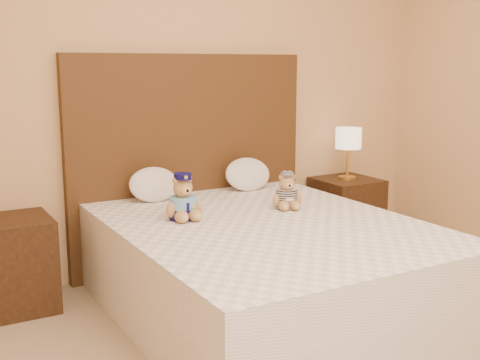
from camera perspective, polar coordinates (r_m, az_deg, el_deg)
name	(u,v)px	position (r m, az deg, el deg)	size (l,w,h in m)	color
bed	(265,269)	(3.49, 2.43, -8.40)	(1.60, 2.00, 0.55)	white
headboard	(190,163)	(4.24, -4.78, 1.65)	(1.75, 0.08, 1.50)	#442714
nightstand_left	(13,264)	(3.80, -20.73, -7.49)	(0.45, 0.45, 0.55)	#3A2412
nightstand_right	(346,213)	(4.82, 10.01, -3.11)	(0.45, 0.45, 0.55)	#3A2412
lamp	(348,141)	(4.72, 10.24, 3.67)	(0.20, 0.20, 0.40)	gold
teddy_police	(183,197)	(3.46, -5.43, -1.59)	(0.23, 0.22, 0.27)	#A87C41
teddy_prisoner	(287,191)	(3.73, 4.47, -1.03)	(0.20, 0.19, 0.22)	#A87C41
pillow_left	(154,183)	(3.96, -8.16, -0.26)	(0.34, 0.22, 0.24)	white
pillow_right	(248,173)	(4.26, 0.74, 0.71)	(0.35, 0.23, 0.25)	white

